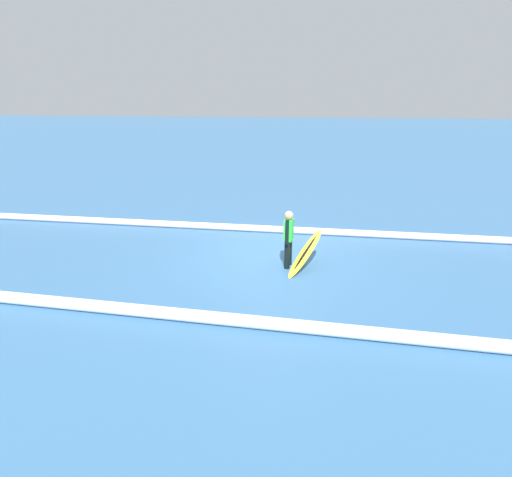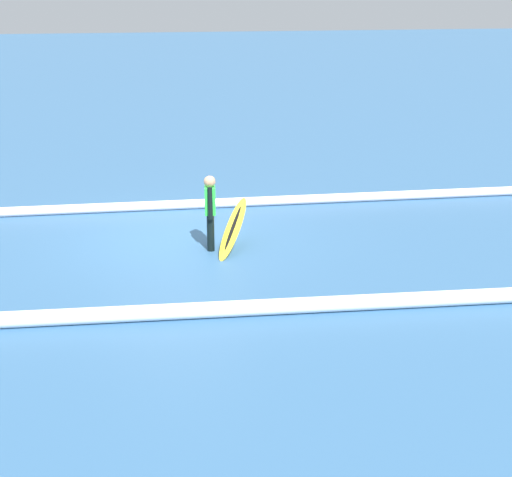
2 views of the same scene
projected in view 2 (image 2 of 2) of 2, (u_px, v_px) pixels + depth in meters
ground_plane at (176, 239)px, 15.59m from camera, size 144.87×144.87×0.00m
surfer at (210, 208)px, 14.81m from camera, size 0.24×0.55×1.43m
surfboard at (233, 228)px, 14.96m from camera, size 0.97×1.60×0.83m
wave_crest_foreground at (131, 207)px, 17.48m from camera, size 25.13×1.13×0.21m
wave_crest_midground at (157, 312)px, 11.79m from camera, size 24.38×1.97×0.25m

